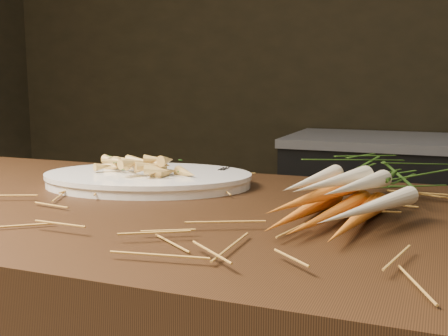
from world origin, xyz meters
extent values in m
cube|color=black|center=(0.00, 2.50, 1.40)|extent=(5.00, 0.04, 2.80)
cone|color=orange|center=(-0.10, 0.27, 0.92)|extent=(0.07, 0.25, 0.03)
cone|color=orange|center=(-0.06, 0.26, 0.92)|extent=(0.09, 0.25, 0.03)
cone|color=orange|center=(-0.02, 0.25, 0.92)|extent=(0.06, 0.25, 0.03)
cone|color=orange|center=(-0.08, 0.25, 0.94)|extent=(0.10, 0.25, 0.03)
cone|color=beige|center=(-0.09, 0.27, 0.96)|extent=(0.05, 0.24, 0.04)
cone|color=beige|center=(-0.05, 0.26, 0.96)|extent=(0.09, 0.23, 0.04)
cone|color=beige|center=(-0.02, 0.26, 0.96)|extent=(0.08, 0.24, 0.04)
cone|color=beige|center=(0.00, 0.22, 0.94)|extent=(0.12, 0.23, 0.03)
ellipsoid|color=#325717|center=(-0.01, 0.47, 0.95)|extent=(0.20, 0.25, 0.08)
cube|color=silver|center=(-0.30, 0.45, 0.92)|extent=(0.02, 0.15, 0.00)
camera|label=1|loc=(0.09, -0.52, 1.11)|focal=45.00mm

